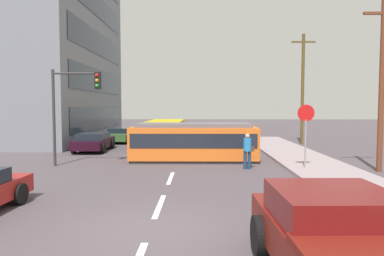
% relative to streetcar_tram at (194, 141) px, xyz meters
% --- Properties ---
extents(ground_plane, '(120.00, 120.00, 0.00)m').
position_rel_streetcar_tram_xyz_m(ground_plane, '(-0.87, -0.64, -1.05)').
color(ground_plane, '#4C4349').
extents(sidewalk_curb_right, '(3.20, 36.00, 0.14)m').
position_rel_streetcar_tram_xyz_m(sidewalk_curb_right, '(5.93, -4.64, -0.98)').
color(sidewalk_curb_right, gray).
rests_on(sidewalk_curb_right, ground).
extents(lane_stripe_1, '(0.16, 2.40, 0.01)m').
position_rel_streetcar_tram_xyz_m(lane_stripe_1, '(-0.87, -8.64, -1.04)').
color(lane_stripe_1, silver).
rests_on(lane_stripe_1, ground).
extents(lane_stripe_2, '(0.16, 2.40, 0.01)m').
position_rel_streetcar_tram_xyz_m(lane_stripe_2, '(-0.87, -4.64, -1.04)').
color(lane_stripe_2, silver).
rests_on(lane_stripe_2, ground).
extents(lane_stripe_3, '(0.16, 2.40, 0.01)m').
position_rel_streetcar_tram_xyz_m(lane_stripe_3, '(-0.87, 6.00, -1.04)').
color(lane_stripe_3, silver).
rests_on(lane_stripe_3, ground).
extents(lane_stripe_4, '(0.16, 2.40, 0.01)m').
position_rel_streetcar_tram_xyz_m(lane_stripe_4, '(-0.87, 12.00, -1.04)').
color(lane_stripe_4, silver).
rests_on(lane_stripe_4, ground).
extents(corner_building, '(14.16, 17.06, 16.00)m').
position_rel_streetcar_tram_xyz_m(corner_building, '(-15.46, 11.64, 6.95)').
color(corner_building, gray).
rests_on(corner_building, ground).
extents(streetcar_tram, '(6.75, 2.61, 2.03)m').
position_rel_streetcar_tram_xyz_m(streetcar_tram, '(0.00, 0.00, 0.00)').
color(streetcar_tram, orange).
rests_on(streetcar_tram, ground).
extents(city_bus, '(2.63, 6.03, 1.86)m').
position_rel_streetcar_tram_xyz_m(city_bus, '(-2.24, 7.46, 0.02)').
color(city_bus, gold).
rests_on(city_bus, ground).
extents(pedestrian_crossing, '(0.51, 0.36, 1.67)m').
position_rel_streetcar_tram_xyz_m(pedestrian_crossing, '(2.56, -2.48, -0.10)').
color(pedestrian_crossing, navy).
rests_on(pedestrian_crossing, ground).
extents(pickup_truck_parked, '(2.39, 5.06, 1.55)m').
position_rel_streetcar_tram_xyz_m(pickup_truck_parked, '(2.56, -13.44, -0.25)').
color(pickup_truck_parked, maroon).
rests_on(pickup_truck_parked, ground).
extents(parked_sedan_mid, '(2.11, 4.27, 1.19)m').
position_rel_streetcar_tram_xyz_m(parked_sedan_mid, '(-6.65, 3.96, -0.42)').
color(parked_sedan_mid, black).
rests_on(parked_sedan_mid, ground).
extents(parked_sedan_far, '(1.97, 4.61, 1.19)m').
position_rel_streetcar_tram_xyz_m(parked_sedan_far, '(-6.11, 9.70, -0.42)').
color(parked_sedan_far, '#3A6230').
rests_on(parked_sedan_far, ground).
extents(stop_sign, '(0.76, 0.07, 2.88)m').
position_rel_streetcar_tram_xyz_m(stop_sign, '(5.14, -2.84, 1.15)').
color(stop_sign, gray).
rests_on(stop_sign, sidewalk_curb_right).
extents(traffic_light_mast, '(2.40, 0.33, 4.74)m').
position_rel_streetcar_tram_xyz_m(traffic_light_mast, '(-5.87, -1.82, 2.26)').
color(traffic_light_mast, '#333333').
rests_on(traffic_light_mast, ground).
extents(utility_pole_near, '(1.80, 0.24, 7.62)m').
position_rel_streetcar_tram_xyz_m(utility_pole_near, '(8.41, -3.00, 2.94)').
color(utility_pole_near, brown).
rests_on(utility_pole_near, ground).
extents(utility_pole_mid, '(1.80, 0.24, 8.46)m').
position_rel_streetcar_tram_xyz_m(utility_pole_mid, '(8.27, 8.46, 3.36)').
color(utility_pole_mid, brown).
rests_on(utility_pole_mid, ground).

